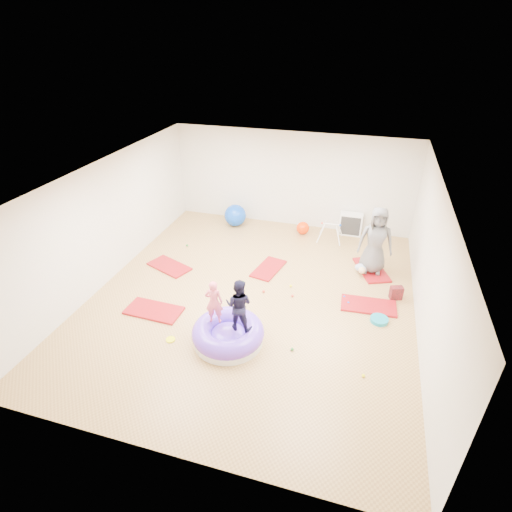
# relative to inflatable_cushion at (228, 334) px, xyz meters

# --- Properties ---
(room) EXTENTS (7.01, 8.01, 2.81)m
(room) POSITION_rel_inflatable_cushion_xyz_m (0.03, 1.52, 1.23)
(room) COLOR olive
(room) RESTS_ON ground
(gym_mat_front_left) EXTENTS (1.22, 0.64, 0.05)m
(gym_mat_front_left) POSITION_rel_inflatable_cushion_xyz_m (-1.84, 0.42, -0.15)
(gym_mat_front_left) COLOR #A5130F
(gym_mat_front_left) RESTS_ON ground
(gym_mat_mid_left) EXTENTS (1.24, 0.93, 0.05)m
(gym_mat_mid_left) POSITION_rel_inflatable_cushion_xyz_m (-2.36, 2.15, -0.15)
(gym_mat_mid_left) COLOR #A5130F
(gym_mat_mid_left) RESTS_ON ground
(gym_mat_center_back) EXTENTS (0.74, 1.15, 0.04)m
(gym_mat_center_back) POSITION_rel_inflatable_cushion_xyz_m (0.08, 2.75, -0.15)
(gym_mat_center_back) COLOR #A5130F
(gym_mat_center_back) RESTS_ON ground
(gym_mat_right) EXTENTS (1.21, 0.65, 0.05)m
(gym_mat_right) POSITION_rel_inflatable_cushion_xyz_m (2.57, 1.88, -0.15)
(gym_mat_right) COLOR #A5130F
(gym_mat_right) RESTS_ON ground
(gym_mat_rear_right) EXTENTS (1.00, 1.31, 0.05)m
(gym_mat_rear_right) POSITION_rel_inflatable_cushion_xyz_m (2.57, 3.41, -0.15)
(gym_mat_rear_right) COLOR #A5130F
(gym_mat_rear_right) RESTS_ON ground
(inflatable_cushion) EXTENTS (1.40, 1.40, 0.44)m
(inflatable_cushion) POSITION_rel_inflatable_cushion_xyz_m (0.00, 0.00, 0.00)
(inflatable_cushion) COLOR silver
(inflatable_cushion) RESTS_ON ground
(child_pink) EXTENTS (0.37, 0.28, 0.92)m
(child_pink) POSITION_rel_inflatable_cushion_xyz_m (-0.29, 0.08, 0.69)
(child_pink) COLOR #F76175
(child_pink) RESTS_ON inflatable_cushion
(child_navy) EXTENTS (0.52, 0.41, 1.06)m
(child_navy) POSITION_rel_inflatable_cushion_xyz_m (0.22, 0.04, 0.76)
(child_navy) COLOR black
(child_navy) RESTS_ON inflatable_cushion
(adult_caregiver) EXTENTS (0.86, 0.60, 1.67)m
(adult_caregiver) POSITION_rel_inflatable_cushion_xyz_m (2.55, 3.34, 0.71)
(adult_caregiver) COLOR #58595A
(adult_caregiver) RESTS_ON gym_mat_rear_right
(infant) EXTENTS (0.36, 0.37, 0.21)m
(infant) POSITION_rel_inflatable_cushion_xyz_m (2.34, 3.19, -0.01)
(infant) COLOR #9FB0D1
(infant) RESTS_ON gym_mat_rear_right
(ball_pit_balls) EXTENTS (5.02, 3.55, 0.06)m
(ball_pit_balls) POSITION_rel_inflatable_cushion_xyz_m (0.80, 1.63, -0.14)
(ball_pit_balls) COLOR #2B7C2E
(ball_pit_balls) RESTS_ON ground
(exercise_ball_blue) EXTENTS (0.66, 0.66, 0.66)m
(exercise_ball_blue) POSITION_rel_inflatable_cushion_xyz_m (-1.54, 4.94, 0.16)
(exercise_ball_blue) COLOR blue
(exercise_ball_blue) RESTS_ON ground
(exercise_ball_orange) EXTENTS (0.37, 0.37, 0.37)m
(exercise_ball_orange) POSITION_rel_inflatable_cushion_xyz_m (0.54, 4.94, 0.01)
(exercise_ball_orange) COLOR #FF3300
(exercise_ball_orange) RESTS_ON ground
(infant_play_gym) EXTENTS (0.68, 0.64, 0.52)m
(infant_play_gym) POSITION_rel_inflatable_cushion_xyz_m (1.36, 4.76, 0.18)
(infant_play_gym) COLOR white
(infant_play_gym) RESTS_ON ground
(cube_shelf) EXTENTS (0.64, 0.32, 0.64)m
(cube_shelf) POSITION_rel_inflatable_cushion_xyz_m (1.87, 5.31, 0.15)
(cube_shelf) COLOR white
(cube_shelf) RESTS_ON ground
(balance_disc) EXTENTS (0.37, 0.37, 0.08)m
(balance_disc) POSITION_rel_inflatable_cushion_xyz_m (2.80, 1.43, -0.13)
(balance_disc) COLOR teal
(balance_disc) RESTS_ON ground
(backpack) EXTENTS (0.30, 0.24, 0.31)m
(backpack) POSITION_rel_inflatable_cushion_xyz_m (3.13, 2.36, -0.02)
(backpack) COLOR maroon
(backpack) RESTS_ON ground
(yellow_toy) EXTENTS (0.18, 0.18, 0.03)m
(yellow_toy) POSITION_rel_inflatable_cushion_xyz_m (-1.09, -0.30, -0.16)
(yellow_toy) COLOR #FDFF09
(yellow_toy) RESTS_ON ground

